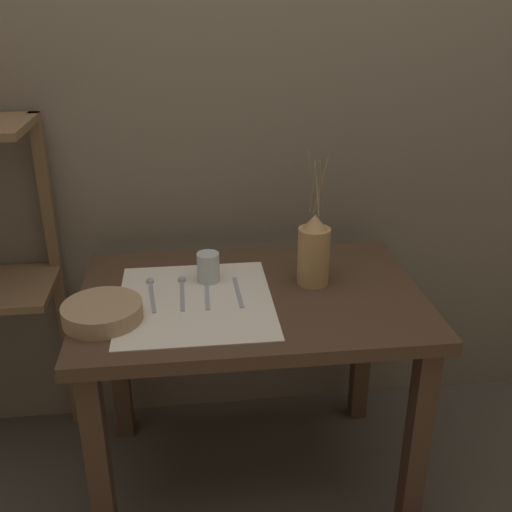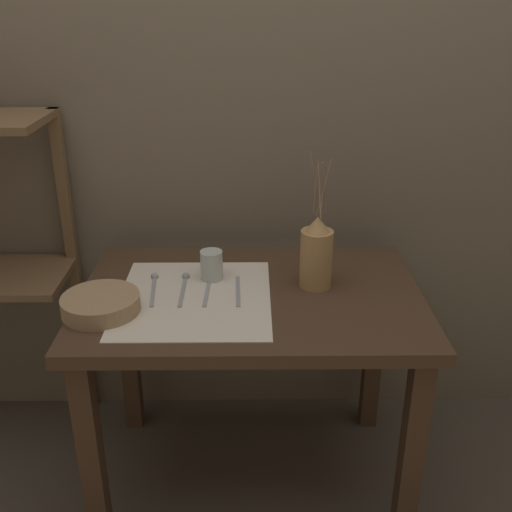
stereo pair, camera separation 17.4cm
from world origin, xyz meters
name	(u,v)px [view 2 (the right image)]	position (x,y,z in m)	size (l,w,h in m)	color
ground_plane	(252,475)	(0.00, 0.00, 0.00)	(12.00, 12.00, 0.00)	#473F35
stone_wall_back	(250,103)	(0.00, 0.45, 1.20)	(7.00, 0.06, 2.40)	#6B5E4C
wooden_table	(251,325)	(0.00, 0.00, 0.61)	(1.02, 0.69, 0.72)	#422D1E
linen_cloth	(194,298)	(-0.17, -0.04, 0.72)	(0.45, 0.49, 0.00)	beige
pitcher_with_flowers	(316,254)	(0.20, 0.04, 0.82)	(0.10, 0.10, 0.42)	#A87F4C
wooden_bowl	(101,304)	(-0.42, -0.12, 0.74)	(0.22, 0.22, 0.05)	#9E7F5B
glass_tumbler_near	(212,265)	(-0.12, 0.09, 0.77)	(0.07, 0.07, 0.09)	#B7C1BC
spoon_inner	(154,282)	(-0.30, 0.06, 0.72)	(0.04, 0.21, 0.02)	#939399
spoon_outer	(185,282)	(-0.21, 0.06, 0.72)	(0.02, 0.21, 0.02)	#939399
fork_outer	(207,292)	(-0.13, 0.00, 0.72)	(0.02, 0.19, 0.00)	#939399
knife_center	(238,291)	(-0.04, 0.00, 0.72)	(0.02, 0.20, 0.00)	#939399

